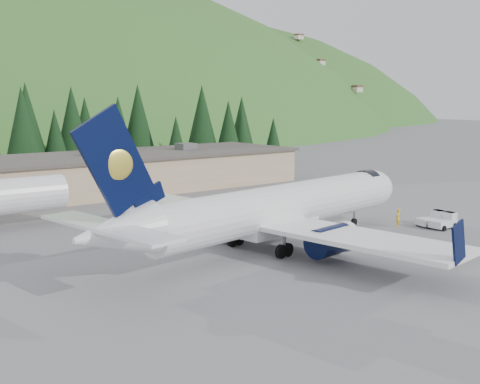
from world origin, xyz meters
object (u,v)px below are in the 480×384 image
airliner (275,210)px  baggage_tug_a (444,221)px  terminal_building (58,177)px  ramp_worker (398,218)px  baggage_tug_b (433,219)px

airliner → baggage_tug_a: size_ratio=12.76×
terminal_building → ramp_worker: 44.05m
airliner → ramp_worker: 15.48m
terminal_building → baggage_tug_b: bearing=-61.7°
baggage_tug_b → airliner: bearing=-177.3°
baggage_tug_b → ramp_worker: (-3.22, 1.92, 0.24)m
airliner → ramp_worker: airliner is taller
airliner → baggage_tug_a: (18.43, -4.69, -2.62)m
baggage_tug_a → terminal_building: 48.35m
baggage_tug_b → terminal_building: terminal_building is taller
airliner → baggage_tug_a: airliner is taller
airliner → baggage_tug_a: 19.20m
baggage_tug_b → baggage_tug_a: bearing=-77.0°
airliner → terminal_building: (-3.92, 38.14, -0.69)m
airliner → baggage_tug_b: (18.44, -3.42, -2.61)m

